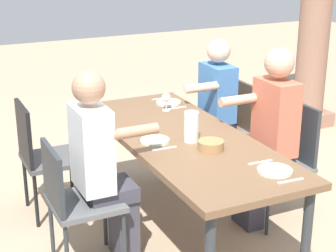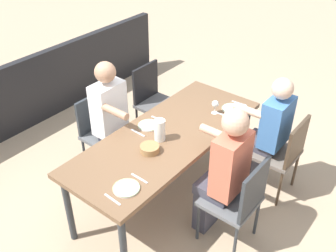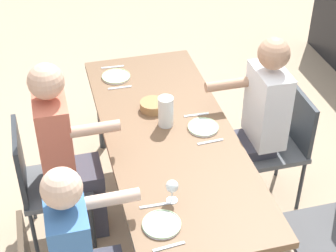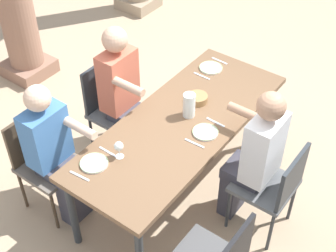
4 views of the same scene
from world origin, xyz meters
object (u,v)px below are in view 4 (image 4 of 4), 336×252
Objects in this scene: chair_mid_north at (111,104)px; plate_1 at (205,132)px; bread_basket at (198,98)px; chair_west_north at (43,157)px; diner_guest_third at (124,93)px; wine_glass_0 at (119,147)px; water_pitcher at (189,106)px; plate_0 at (94,163)px; diner_man_white at (254,156)px; dining_table at (181,129)px; chair_mid_south at (274,185)px; plate_2 at (211,68)px; diner_woman_green at (55,151)px.

plate_1 is (-0.07, -1.06, 0.27)m from chair_mid_north.
chair_mid_north is at bearing 106.00° from bread_basket.
diner_guest_third is at bearing -11.51° from chair_west_north.
chair_mid_north is 0.87m from bread_basket.
chair_west_north is 1.34m from plate_1.
wine_glass_0 is 0.70m from water_pitcher.
plate_0 is 1.00× the size of water_pitcher.
diner_man_white is 0.99× the size of diner_guest_third.
water_pitcher reaches higher than plate_0.
water_pitcher is at bearing -43.24° from chair_west_north.
plate_1 is 0.40m from bread_basket.
dining_table is at bearing -17.73° from plate_0.
diner_man_white reaches higher than bread_basket.
dining_table is 12.22× the size of bread_basket.
diner_man_white is at bearing -80.40° from plate_1.
wine_glass_0 is at bearing 148.30° from plate_1.
chair_west_north is at bearing 117.00° from chair_mid_south.
bread_basket is at bearing -10.62° from plate_0.
wine_glass_0 is at bearing -30.90° from plate_0.
diner_man_white is at bearing -89.89° from chair_mid_north.
chair_west_north is at bearing 126.45° from plate_1.
plate_2 is at bearing -32.53° from diner_guest_third.
dining_table is at bearing -164.59° from plate_2.
plate_1 is (0.78, -1.05, 0.27)m from chair_west_north.
chair_west_north is 4.26× the size of water_pitcher.
chair_mid_north is 1.09m from plate_1.
plate_0 is 1.02× the size of plate_1.
bread_basket is (0.23, -0.61, 0.08)m from diner_guest_third.
dining_table is 1.15m from chair_west_north.
diner_guest_third is (-0.01, 1.28, 0.01)m from diner_man_white.
diner_guest_third reaches higher than plate_1.
water_pitcher is at bearing -162.50° from plate_2.
dining_table is 0.86m from chair_mid_north.
plate_1 is at bearing -113.76° from water_pitcher.
plate_1 is (-0.06, -0.88, 0.06)m from diner_guest_third.
wine_glass_0 is at bearing -74.86° from chair_west_north.
chair_west_north is 0.24m from diner_woman_green.
diner_guest_third is 6.51× the size of water_pitcher.
diner_man_white is 0.65m from water_pitcher.
chair_west_north is at bearing 136.76° from water_pitcher.
chair_mid_north is 4.37× the size of plate_0.
diner_woman_green is at bearing 109.65° from wine_glass_0.
chair_west_north is 1.26m from water_pitcher.
water_pitcher is 1.22× the size of bread_basket.
chair_mid_north reaches higher than plate_2.
chair_mid_north is 1.05m from plate_0.
diner_woman_green is at bearing 163.96° from plate_2.
water_pitcher is (0.11, 0.00, 0.16)m from dining_table.
plate_1 is 0.88m from plate_2.
water_pitcher is at bearing -87.61° from chair_mid_north.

